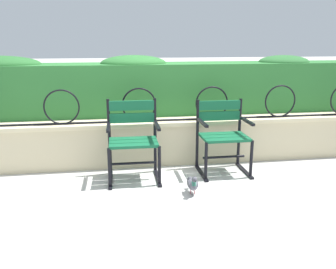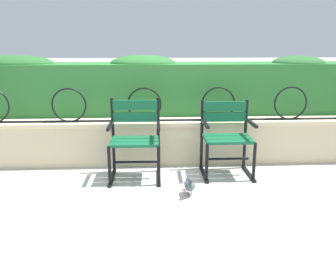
# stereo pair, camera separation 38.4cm
# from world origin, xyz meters

# --- Properties ---
(ground_plane) EXTENTS (60.00, 60.00, 0.00)m
(ground_plane) POSITION_xyz_m (0.00, 0.00, 0.00)
(ground_plane) COLOR #B7B5AF
(stone_wall) EXTENTS (7.47, 0.41, 0.56)m
(stone_wall) POSITION_xyz_m (0.00, 0.82, 0.28)
(stone_wall) COLOR beige
(stone_wall) RESTS_ON ground
(iron_arch_fence) EXTENTS (6.93, 0.02, 0.42)m
(iron_arch_fence) POSITION_xyz_m (-0.22, 0.74, 0.74)
(iron_arch_fence) COLOR black
(iron_arch_fence) RESTS_ON stone_wall
(hedge_row) EXTENTS (7.33, 0.68, 0.78)m
(hedge_row) POSITION_xyz_m (-0.05, 1.33, 0.93)
(hedge_row) COLOR #2D7033
(hedge_row) RESTS_ON stone_wall
(park_chair_left) EXTENTS (0.58, 0.53, 0.89)m
(park_chair_left) POSITION_xyz_m (-0.36, 0.33, 0.47)
(park_chair_left) COLOR #145B38
(park_chair_left) RESTS_ON ground
(park_chair_right) EXTENTS (0.57, 0.52, 0.85)m
(park_chair_right) POSITION_xyz_m (0.69, 0.38, 0.46)
(park_chair_right) COLOR #145B38
(park_chair_right) RESTS_ON ground
(pigeon_far_side) EXTENTS (0.11, 0.29, 0.22)m
(pigeon_far_side) POSITION_xyz_m (0.20, -0.22, 0.11)
(pigeon_far_side) COLOR #5B5B66
(pigeon_far_side) RESTS_ON ground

